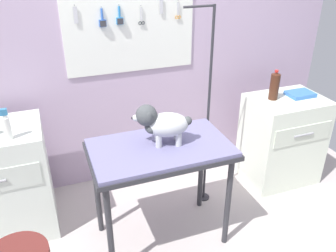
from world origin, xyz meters
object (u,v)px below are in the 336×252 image
dog (161,123)px  cabinet_right (282,139)px  grooming_table (161,157)px  grooming_arm (207,120)px  soda_bottle (274,86)px

dog → cabinet_right: bearing=14.2°
dog → grooming_table: bearing=-120.9°
grooming_arm → cabinet_right: grooming_arm is taller
grooming_arm → dog: 0.61m
grooming_table → cabinet_right: size_ratio=1.18×
dog → soda_bottle: (1.21, 0.38, -0.02)m
dog → cabinet_right: (1.35, 0.34, -0.58)m
cabinet_right → soda_bottle: 0.58m
grooming_table → grooming_arm: (0.52, 0.32, 0.06)m
cabinet_right → soda_bottle: soda_bottle is taller
grooming_arm → cabinet_right: bearing=3.7°
grooming_table → grooming_arm: size_ratio=0.59×
grooming_arm → dog: (-0.50, -0.29, 0.20)m
grooming_arm → soda_bottle: 0.74m
grooming_table → soda_bottle: size_ratio=3.71×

